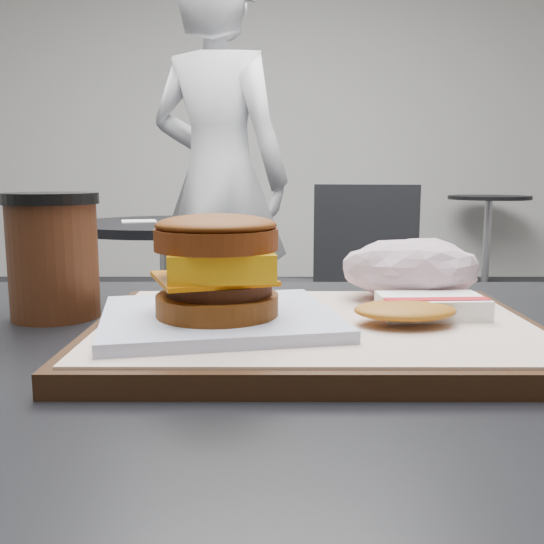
{
  "coord_description": "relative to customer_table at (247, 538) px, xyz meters",
  "views": [
    {
      "loc": [
        0.02,
        -0.51,
        0.91
      ],
      "look_at": [
        0.02,
        -0.02,
        0.83
      ],
      "focal_mm": 40.0,
      "sensor_mm": 36.0,
      "label": 1
    }
  ],
  "objects": [
    {
      "name": "customer_table",
      "position": [
        0.0,
        0.0,
        0.0
      ],
      "size": [
        0.8,
        0.6,
        0.77
      ],
      "color": "#A5A5AA",
      "rests_on": "ground"
    },
    {
      "name": "serving_tray",
      "position": [
        0.06,
        -0.0,
        0.2
      ],
      "size": [
        0.38,
        0.28,
        0.02
      ],
      "color": "black",
      "rests_on": "customer_table"
    },
    {
      "name": "breakfast_sandwich",
      "position": [
        -0.02,
        -0.02,
        0.24
      ],
      "size": [
        0.22,
        0.2,
        0.09
      ],
      "color": "white",
      "rests_on": "serving_tray"
    },
    {
      "name": "hash_brown",
      "position": [
        0.15,
        -0.0,
        0.22
      ],
      "size": [
        0.12,
        0.1,
        0.02
      ],
      "color": "white",
      "rests_on": "serving_tray"
    },
    {
      "name": "crumpled_wrapper",
      "position": [
        0.16,
        0.09,
        0.24
      ],
      "size": [
        0.14,
        0.11,
        0.06
      ],
      "primitive_type": null,
      "color": "silver",
      "rests_on": "serving_tray"
    },
    {
      "name": "coffee_cup",
      "position": [
        -0.2,
        0.09,
        0.25
      ],
      "size": [
        0.09,
        0.09,
        0.13
      ],
      "color": "#421F10",
      "rests_on": "customer_table"
    },
    {
      "name": "neighbor_table",
      "position": [
        -0.35,
        1.65,
        -0.03
      ],
      "size": [
        0.7,
        0.7,
        0.75
      ],
      "color": "black",
      "rests_on": "ground"
    },
    {
      "name": "napkin",
      "position": [
        -0.46,
        1.65,
        0.17
      ],
      "size": [
        0.15,
        0.15,
        0.0
      ],
      "primitive_type": "cube",
      "rotation": [
        0.0,
        0.0,
        0.26
      ],
      "color": "white",
      "rests_on": "neighbor_table"
    },
    {
      "name": "neighbor_chair",
      "position": [
        0.25,
        1.8,
        -0.07
      ],
      "size": [
        0.65,
        0.52,
        0.88
      ],
      "color": "#B1B1B6",
      "rests_on": "ground"
    },
    {
      "name": "patron",
      "position": [
        -0.22,
        2.2,
        0.31
      ],
      "size": [
        0.77,
        0.65,
        1.79
      ],
      "primitive_type": "imported",
      "rotation": [
        0.0,
        0.0,
        2.73
      ],
      "color": "silver",
      "rests_on": "ground"
    },
    {
      "name": "bg_table_far",
      "position": [
        1.8,
        4.5,
        -0.02
      ],
      "size": [
        0.66,
        0.66,
        0.75
      ],
      "color": "black",
      "rests_on": "ground"
    }
  ]
}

